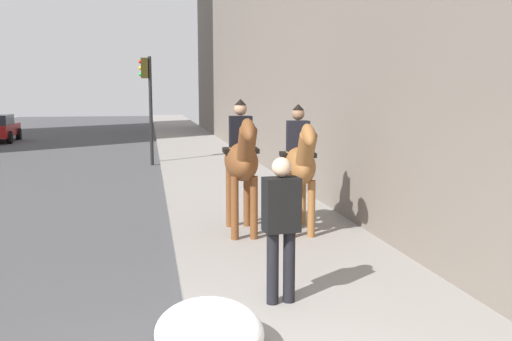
% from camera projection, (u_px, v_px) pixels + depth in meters
% --- Properties ---
extents(mounted_horse_near, '(2.15, 0.63, 2.32)m').
position_uv_depth(mounted_horse_near, '(242.00, 159.00, 9.25)').
color(mounted_horse_near, brown).
rests_on(mounted_horse_near, sidewalk_slab).
extents(mounted_horse_far, '(2.15, 0.72, 2.23)m').
position_uv_depth(mounted_horse_far, '(299.00, 163.00, 9.39)').
color(mounted_horse_far, brown).
rests_on(mounted_horse_far, sidewalk_slab).
extents(pedestrian_greeting, '(0.29, 0.42, 1.70)m').
position_uv_depth(pedestrian_greeting, '(281.00, 220.00, 6.18)').
color(pedestrian_greeting, black).
rests_on(pedestrian_greeting, sidewalk_slab).
extents(traffic_light_near_curb, '(0.20, 0.44, 3.81)m').
position_uv_depth(traffic_light_near_curb, '(148.00, 93.00, 18.99)').
color(traffic_light_near_curb, black).
rests_on(traffic_light_near_curb, ground).
extents(snow_pile_near, '(1.31, 1.01, 0.45)m').
position_uv_depth(snow_pile_near, '(209.00, 331.00, 5.03)').
color(snow_pile_near, white).
rests_on(snow_pile_near, sidewalk_slab).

